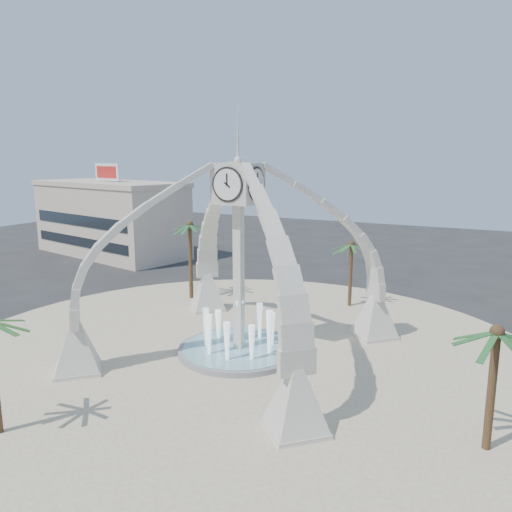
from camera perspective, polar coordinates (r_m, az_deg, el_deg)
The scene contains 8 objects.
ground at distance 33.38m, azimuth -1.92°, elevation -11.03°, with size 140.00×140.00×0.00m, color #282828.
plaza at distance 33.37m, azimuth -1.92°, elevation -10.98°, with size 40.00×40.00×0.06m, color beige.
clock_tower at distance 31.51m, azimuth -2.00°, elevation -0.03°, with size 17.94×17.94×16.30m.
fountain at distance 33.28m, azimuth -1.93°, elevation -10.57°, with size 8.00×8.00×3.62m.
building_nw at distance 68.47m, azimuth -16.31°, elevation 4.19°, with size 23.75×13.73×11.90m.
palm_east at distance 23.45m, azimuth 25.83°, elevation -7.99°, with size 4.97×4.97×6.16m.
palm_west at distance 44.71m, azimuth -7.59°, elevation 3.46°, with size 4.45×4.45×7.54m.
palm_north at distance 42.86m, azimuth 10.87°, elevation 1.26°, with size 4.51×4.51×6.12m.
Camera 1 is at (15.36, -26.83, 12.60)m, focal length 35.00 mm.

